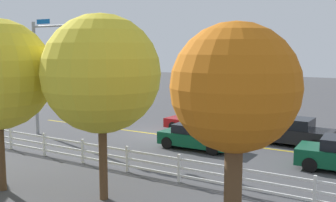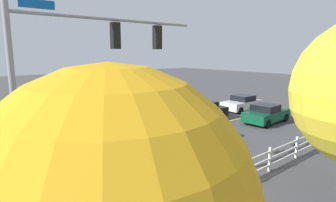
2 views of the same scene
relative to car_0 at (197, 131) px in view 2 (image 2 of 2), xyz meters
The scene contains 9 objects.
ground_plane 4.17m from the car_0, 28.66° to the right, with size 120.00×120.00×0.00m, color #444447.
lane_center_stripe 2.12m from the car_0, 101.00° to the right, with size 28.00×0.16×0.01m, color gold.
signal_assembly 9.26m from the car_0, 13.29° to the left, with size 7.53×0.37×7.10m.
car_0 is the anchor object (origin of this frame).
car_1 5.46m from the car_0, 138.40° to the right, with size 4.79×2.13×1.52m.
car_2 4.35m from the car_0, 68.42° to the right, with size 4.84×2.21×1.28m.
car_3 7.52m from the car_0, behind, with size 4.35×2.18×1.47m.
car_4 10.59m from the car_0, 158.86° to the right, with size 4.00×2.02×1.46m.
white_rail_fence 5.30m from the car_0, 83.32° to the left, with size 26.10×0.10×1.15m.
Camera 2 is at (8.40, 13.63, 5.45)m, focal length 29.78 mm.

